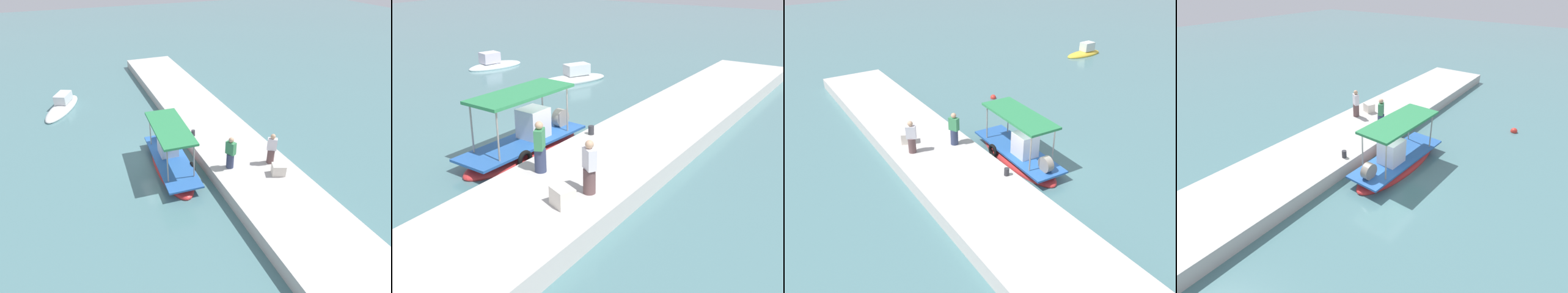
{
  "view_description": "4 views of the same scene",
  "coord_description": "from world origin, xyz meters",
  "views": [
    {
      "loc": [
        -16.72,
        4.5,
        10.91
      ],
      "look_at": [
        -1.37,
        -1.62,
        1.09
      ],
      "focal_mm": 31.08,
      "sensor_mm": 36.0,
      "label": 1
    },
    {
      "loc": [
        -14.95,
        -12.26,
        7.62
      ],
      "look_at": [
        -0.66,
        -2.8,
        0.7
      ],
      "focal_mm": 44.06,
      "sensor_mm": 36.0,
      "label": 2
    },
    {
      "loc": [
        12.78,
        -11.56,
        10.79
      ],
      "look_at": [
        -2.01,
        -2.07,
        1.05
      ],
      "focal_mm": 36.16,
      "sensor_mm": 36.0,
      "label": 3
    },
    {
      "loc": [
        10.27,
        6.84,
        8.83
      ],
      "look_at": [
        -1.01,
        -1.54,
        0.89
      ],
      "focal_mm": 28.13,
      "sensor_mm": 36.0,
      "label": 4
    }
  ],
  "objects": [
    {
      "name": "moored_boat_near",
      "position": [
        -13.74,
        17.55,
        0.2
      ],
      "size": [
        1.66,
        4.18,
        1.42
      ],
      "color": "gold",
      "rests_on": "ground_plane"
    },
    {
      "name": "fisherman_near_bollard",
      "position": [
        -3.89,
        -4.99,
        1.52
      ],
      "size": [
        0.54,
        0.56,
        1.75
      ],
      "color": "brown",
      "rests_on": "dock_quay"
    },
    {
      "name": "cargo_crate",
      "position": [
        -4.99,
        -4.78,
        1.02
      ],
      "size": [
        0.76,
        0.83,
        0.58
      ],
      "primitive_type": "cube",
      "rotation": [
        0.0,
        0.0,
        1.18
      ],
      "color": "silver",
      "rests_on": "dock_quay"
    },
    {
      "name": "marker_buoy",
      "position": [
        -9.18,
        3.66,
        0.08
      ],
      "size": [
        0.41,
        0.41,
        0.41
      ],
      "color": "red",
      "rests_on": "ground_plane"
    },
    {
      "name": "fisherman_by_crate",
      "position": [
        -3.49,
        -2.75,
        1.54
      ],
      "size": [
        0.58,
        0.53,
        1.8
      ],
      "color": "#303A59",
      "rests_on": "dock_quay"
    },
    {
      "name": "mooring_bollard",
      "position": [
        0.48,
        -2.2,
        0.91
      ],
      "size": [
        0.24,
        0.24,
        0.37
      ],
      "primitive_type": "cylinder",
      "color": "#2D2D33",
      "rests_on": "dock_quay"
    },
    {
      "name": "main_fishing_boat",
      "position": [
        -1.26,
        -0.16,
        0.43
      ],
      "size": [
        6.29,
        2.11,
        2.99
      ],
      "color": "red",
      "rests_on": "ground_plane"
    },
    {
      "name": "dock_quay",
      "position": [
        0.0,
        -3.93,
        0.36
      ],
      "size": [
        36.0,
        4.4,
        0.73
      ],
      "primitive_type": "cube",
      "color": "beige",
      "rests_on": "ground_plane"
    },
    {
      "name": "ground_plane",
      "position": [
        0.0,
        0.0,
        0.0
      ],
      "size": [
        120.0,
        120.0,
        0.0
      ],
      "primitive_type": "plane",
      "color": "slate"
    }
  ]
}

